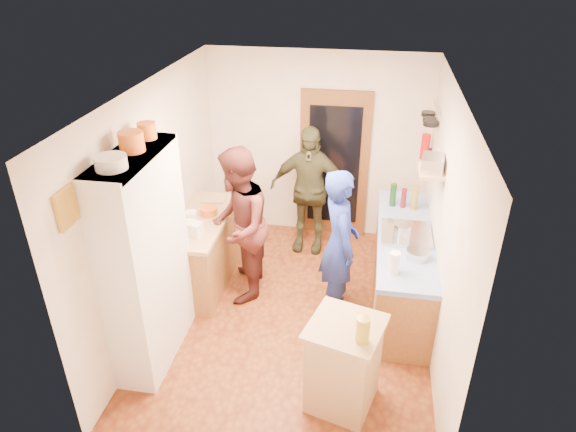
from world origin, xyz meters
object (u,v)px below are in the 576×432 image
(right_counter_base, at_px, (401,269))
(person_hob, at_px, (343,245))
(island_base, at_px, (343,367))
(person_left, at_px, (242,224))
(hutch_body, at_px, (147,261))
(person_back, at_px, (309,190))

(right_counter_base, bearing_deg, person_hob, -155.37)
(island_base, xyz_separation_m, person_hob, (-0.13, 1.37, 0.44))
(right_counter_base, distance_m, person_left, 1.94)
(right_counter_base, height_order, person_left, person_left)
(person_hob, relative_size, person_left, 0.94)
(person_left, bearing_deg, hutch_body, -36.09)
(island_base, distance_m, person_hob, 1.44)
(person_back, bearing_deg, person_hob, -64.51)
(hutch_body, bearing_deg, person_left, 60.81)
(hutch_body, height_order, person_hob, hutch_body)
(right_counter_base, distance_m, island_base, 1.77)
(right_counter_base, bearing_deg, person_back, 141.49)
(person_hob, xyz_separation_m, person_left, (-1.18, 0.16, 0.06))
(hutch_body, relative_size, person_hob, 1.26)
(right_counter_base, relative_size, person_hob, 1.26)
(island_base, bearing_deg, person_hob, 95.34)
(island_base, xyz_separation_m, person_left, (-1.31, 1.52, 0.50))
(right_counter_base, height_order, person_back, person_back)
(right_counter_base, height_order, person_hob, person_hob)
(right_counter_base, relative_size, person_left, 1.18)
(right_counter_base, xyz_separation_m, person_hob, (-0.68, -0.31, 0.45))
(island_base, relative_size, person_hob, 0.49)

